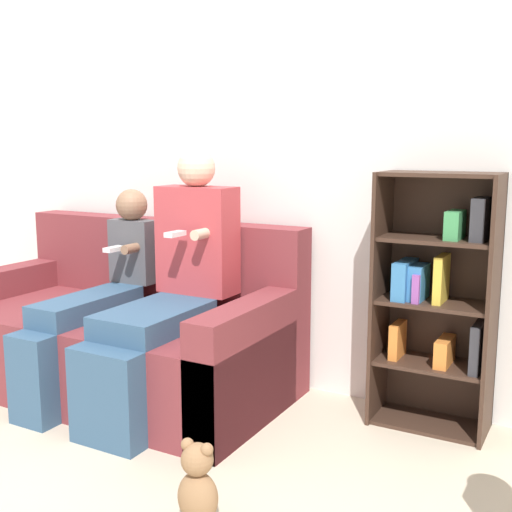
% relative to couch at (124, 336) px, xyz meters
% --- Properties ---
extents(ground_plane, '(14.00, 14.00, 0.00)m').
position_rel_couch_xyz_m(ground_plane, '(0.28, -0.57, -0.29)').
color(ground_plane, beige).
extents(back_wall, '(10.00, 0.06, 2.55)m').
position_rel_couch_xyz_m(back_wall, '(0.28, 0.50, 0.99)').
color(back_wall, silver).
rests_on(back_wall, ground_plane).
extents(couch, '(1.82, 0.95, 0.89)m').
position_rel_couch_xyz_m(couch, '(0.00, 0.00, 0.00)').
color(couch, maroon).
rests_on(couch, ground_plane).
extents(adult_seated, '(0.41, 0.88, 1.29)m').
position_rel_couch_xyz_m(adult_seated, '(0.39, -0.09, 0.36)').
color(adult_seated, '#335170').
rests_on(adult_seated, ground_plane).
extents(child_seated, '(0.26, 0.90, 1.07)m').
position_rel_couch_xyz_m(child_seated, '(-0.06, -0.16, 0.25)').
color(child_seated, '#335170').
rests_on(child_seated, ground_plane).
extents(bookshelf, '(0.53, 0.30, 1.19)m').
position_rel_couch_xyz_m(bookshelf, '(1.58, 0.35, 0.32)').
color(bookshelf, '#3D281E').
rests_on(bookshelf, ground_plane).
extents(teddy_bear, '(0.15, 0.12, 0.30)m').
position_rel_couch_xyz_m(teddy_bear, '(1.06, -0.87, -0.15)').
color(teddy_bear, '#936B47').
rests_on(teddy_bear, ground_plane).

